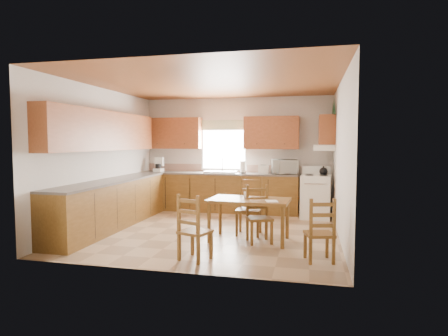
% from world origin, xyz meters
% --- Properties ---
extents(floor, '(4.50, 4.50, 0.00)m').
position_xyz_m(floor, '(0.00, 0.00, 0.00)').
color(floor, '#A18462').
rests_on(floor, ground).
extents(ceiling, '(4.50, 4.50, 0.00)m').
position_xyz_m(ceiling, '(0.00, 0.00, 2.70)').
color(ceiling, brown).
rests_on(ceiling, floor).
extents(wall_left, '(4.50, 4.50, 0.00)m').
position_xyz_m(wall_left, '(-2.25, 0.00, 1.35)').
color(wall_left, beige).
rests_on(wall_left, floor).
extents(wall_right, '(4.50, 4.50, 0.00)m').
position_xyz_m(wall_right, '(2.25, 0.00, 1.35)').
color(wall_right, beige).
rests_on(wall_right, floor).
extents(wall_back, '(4.50, 4.50, 0.00)m').
position_xyz_m(wall_back, '(0.00, 2.25, 1.35)').
color(wall_back, beige).
rests_on(wall_back, floor).
extents(wall_front, '(4.50, 4.50, 0.00)m').
position_xyz_m(wall_front, '(0.00, -2.25, 1.35)').
color(wall_front, beige).
rests_on(wall_front, floor).
extents(lower_cab_back, '(3.75, 0.60, 0.88)m').
position_xyz_m(lower_cab_back, '(-0.38, 1.95, 0.44)').
color(lower_cab_back, brown).
rests_on(lower_cab_back, floor).
extents(lower_cab_left, '(0.60, 3.60, 0.88)m').
position_xyz_m(lower_cab_left, '(-1.95, -0.15, 0.44)').
color(lower_cab_left, brown).
rests_on(lower_cab_left, floor).
extents(counter_back, '(3.75, 0.63, 0.04)m').
position_xyz_m(counter_back, '(-0.38, 1.95, 0.90)').
color(counter_back, '#564F4A').
rests_on(counter_back, lower_cab_back).
extents(counter_left, '(0.63, 3.60, 0.04)m').
position_xyz_m(counter_left, '(-1.95, -0.15, 0.90)').
color(counter_left, '#564F4A').
rests_on(counter_left, lower_cab_left).
extents(backsplash, '(3.75, 0.01, 0.18)m').
position_xyz_m(backsplash, '(-0.38, 2.24, 1.01)').
color(backsplash, '#977664').
rests_on(backsplash, counter_back).
extents(upper_cab_back_left, '(1.41, 0.33, 0.75)m').
position_xyz_m(upper_cab_back_left, '(-1.55, 2.08, 1.85)').
color(upper_cab_back_left, brown).
rests_on(upper_cab_back_left, wall_back).
extents(upper_cab_back_right, '(1.25, 0.33, 0.75)m').
position_xyz_m(upper_cab_back_right, '(0.86, 2.08, 1.85)').
color(upper_cab_back_right, brown).
rests_on(upper_cab_back_right, wall_back).
extents(upper_cab_left, '(0.33, 3.60, 0.75)m').
position_xyz_m(upper_cab_left, '(-2.08, -0.15, 1.85)').
color(upper_cab_left, brown).
rests_on(upper_cab_left, wall_left).
extents(upper_cab_stove, '(0.33, 0.62, 0.62)m').
position_xyz_m(upper_cab_stove, '(2.08, 1.65, 1.90)').
color(upper_cab_stove, brown).
rests_on(upper_cab_stove, wall_right).
extents(range_hood, '(0.44, 0.62, 0.12)m').
position_xyz_m(range_hood, '(2.03, 1.65, 1.52)').
color(range_hood, silver).
rests_on(range_hood, wall_right).
extents(window_frame, '(1.13, 0.02, 1.18)m').
position_xyz_m(window_frame, '(-0.30, 2.22, 1.55)').
color(window_frame, silver).
rests_on(window_frame, wall_back).
extents(window_pane, '(1.05, 0.01, 1.10)m').
position_xyz_m(window_pane, '(-0.30, 2.21, 1.55)').
color(window_pane, white).
rests_on(window_pane, wall_back).
extents(window_valance, '(1.19, 0.01, 0.24)m').
position_xyz_m(window_valance, '(-0.30, 2.19, 2.05)').
color(window_valance, '#577B48').
rests_on(window_valance, wall_back).
extents(sink_basin, '(0.75, 0.45, 0.04)m').
position_xyz_m(sink_basin, '(-0.30, 1.95, 0.94)').
color(sink_basin, silver).
rests_on(sink_basin, counter_back).
extents(pine_decal_a, '(0.22, 0.22, 0.36)m').
position_xyz_m(pine_decal_a, '(2.21, 1.33, 2.38)').
color(pine_decal_a, '#183D23').
rests_on(pine_decal_a, wall_right).
extents(pine_decal_b, '(0.22, 0.22, 0.36)m').
position_xyz_m(pine_decal_b, '(2.21, 1.65, 2.42)').
color(pine_decal_b, '#183D23').
rests_on(pine_decal_b, wall_right).
extents(pine_decal_c, '(0.22, 0.22, 0.36)m').
position_xyz_m(pine_decal_c, '(2.21, 1.97, 2.38)').
color(pine_decal_c, '#183D23').
rests_on(pine_decal_c, wall_right).
extents(stove, '(0.67, 0.69, 0.91)m').
position_xyz_m(stove, '(1.88, 1.64, 0.46)').
color(stove, silver).
rests_on(stove, floor).
extents(coffeemaker, '(0.29, 0.32, 0.36)m').
position_xyz_m(coffeemaker, '(-1.87, 1.91, 1.10)').
color(coffeemaker, silver).
rests_on(coffeemaker, counter_back).
extents(paper_towel, '(0.15, 0.15, 0.28)m').
position_xyz_m(paper_towel, '(0.22, 1.92, 1.06)').
color(paper_towel, white).
rests_on(paper_towel, counter_back).
extents(toaster, '(0.24, 0.16, 0.19)m').
position_xyz_m(toaster, '(0.70, 1.94, 1.02)').
color(toaster, silver).
rests_on(toaster, counter_back).
extents(microwave, '(0.60, 0.48, 0.32)m').
position_xyz_m(microwave, '(1.18, 1.95, 1.08)').
color(microwave, silver).
rests_on(microwave, counter_back).
extents(dining_table, '(1.35, 0.82, 0.70)m').
position_xyz_m(dining_table, '(0.77, -0.53, 0.35)').
color(dining_table, brown).
rests_on(dining_table, floor).
extents(chair_near_left, '(0.49, 0.48, 0.92)m').
position_xyz_m(chair_near_left, '(0.20, -1.70, 0.46)').
color(chair_near_left, brown).
rests_on(chair_near_left, floor).
extents(chair_near_right, '(0.45, 0.44, 0.88)m').
position_xyz_m(chair_near_right, '(1.88, -1.37, 0.44)').
color(chair_near_right, brown).
rests_on(chair_near_right, floor).
extents(chair_far_left, '(0.43, 0.41, 1.02)m').
position_xyz_m(chair_far_left, '(0.70, -0.12, 0.51)').
color(chair_far_left, brown).
rests_on(chair_far_left, floor).
extents(chair_far_right, '(0.50, 0.49, 0.92)m').
position_xyz_m(chair_far_right, '(0.95, -0.60, 0.46)').
color(chair_far_right, brown).
rests_on(chair_far_right, floor).
extents(table_paper, '(0.24, 0.29, 0.00)m').
position_xyz_m(table_paper, '(1.16, -0.69, 0.70)').
color(table_paper, white).
rests_on(table_paper, dining_table).
extents(table_card, '(0.09, 0.03, 0.11)m').
position_xyz_m(table_card, '(0.72, -0.49, 0.76)').
color(table_card, white).
rests_on(table_card, dining_table).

